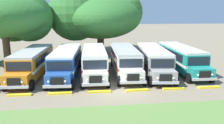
{
  "coord_description": "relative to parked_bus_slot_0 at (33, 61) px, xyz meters",
  "views": [
    {
      "loc": [
        -2.77,
        -18.89,
        6.8
      ],
      "look_at": [
        0.0,
        4.44,
        1.6
      ],
      "focal_mm": 36.36,
      "sensor_mm": 36.0,
      "label": 1
    }
  ],
  "objects": [
    {
      "name": "curb_wheelstop_2",
      "position": [
        6.82,
        -6.2,
        -1.51
      ],
      "size": [
        2.0,
        0.36,
        0.15
      ],
      "primitive_type": "cube",
      "color": "yellow",
      "rests_on": "ground_plane"
    },
    {
      "name": "parked_bus_slot_2",
      "position": [
        6.65,
        -0.08,
        0.0
      ],
      "size": [
        2.89,
        10.86,
        2.82
      ],
      "rotation": [
        0.0,
        0.0,
        -1.59
      ],
      "color": "silver",
      "rests_on": "ground_plane"
    },
    {
      "name": "parked_bus_slot_5",
      "position": [
        16.86,
        0.29,
        0.0
      ],
      "size": [
        2.81,
        10.85,
        2.82
      ],
      "rotation": [
        0.0,
        0.0,
        -1.58
      ],
      "color": "teal",
      "rests_on": "ground_plane"
    },
    {
      "name": "secondary_tree",
      "position": [
        -4.65,
        7.71,
        4.55
      ],
      "size": [
        12.68,
        13.94,
        9.62
      ],
      "color": "brown",
      "rests_on": "ground_plane"
    },
    {
      "name": "curb_wheelstop_5",
      "position": [
        16.81,
        -6.2,
        -1.51
      ],
      "size": [
        2.0,
        0.36,
        0.15
      ],
      "primitive_type": "cube",
      "color": "yellow",
      "rests_on": "ground_plane"
    },
    {
      "name": "curb_wheelstop_3",
      "position": [
        10.15,
        -6.2,
        -1.51
      ],
      "size": [
        2.0,
        0.36,
        0.15
      ],
      "primitive_type": "cube",
      "color": "yellow",
      "rests_on": "ground_plane"
    },
    {
      "name": "ground_plane",
      "position": [
        8.48,
        -5.84,
        -1.58
      ],
      "size": [
        220.0,
        220.0,
        0.0
      ],
      "primitive_type": "plane",
      "color": "#84755B"
    },
    {
      "name": "curb_wheelstop_0",
      "position": [
        0.16,
        -6.2,
        -1.51
      ],
      "size": [
        2.0,
        0.36,
        0.15
      ],
      "primitive_type": "cube",
      "color": "yellow",
      "rests_on": "ground_plane"
    },
    {
      "name": "parked_bus_slot_1",
      "position": [
        3.59,
        -0.22,
        0.0
      ],
      "size": [
        3.23,
        10.92,
        2.82
      ],
      "rotation": [
        0.0,
        0.0,
        -1.63
      ],
      "color": "#23519E",
      "rests_on": "ground_plane"
    },
    {
      "name": "curb_wheelstop_1",
      "position": [
        3.49,
        -6.2,
        -1.51
      ],
      "size": [
        2.0,
        0.36,
        0.15
      ],
      "primitive_type": "cube",
      "color": "yellow",
      "rests_on": "ground_plane"
    },
    {
      "name": "parked_bus_slot_4",
      "position": [
        13.33,
        -0.34,
        0.0
      ],
      "size": [
        3.63,
        10.98,
        2.82
      ],
      "rotation": [
        0.0,
        0.0,
        -1.67
      ],
      "color": "#9E9993",
      "rests_on": "ground_plane"
    },
    {
      "name": "parked_bus_slot_0",
      "position": [
        0.0,
        0.0,
        0.0
      ],
      "size": [
        3.22,
        10.92,
        2.82
      ],
      "rotation": [
        0.0,
        0.0,
        -1.63
      ],
      "color": "orange",
      "rests_on": "ground_plane"
    },
    {
      "name": "broad_shade_tree",
      "position": [
        7.81,
        12.92,
        4.7
      ],
      "size": [
        15.39,
        14.4,
        10.64
      ],
      "color": "brown",
      "rests_on": "ground_plane"
    },
    {
      "name": "curb_wheelstop_4",
      "position": [
        13.48,
        -6.2,
        -1.51
      ],
      "size": [
        2.0,
        0.36,
        0.15
      ],
      "primitive_type": "cube",
      "color": "yellow",
      "rests_on": "ground_plane"
    },
    {
      "name": "parked_bus_slot_3",
      "position": [
        10.14,
        0.12,
        0.0
      ],
      "size": [
        3.07,
        10.89,
        2.82
      ],
      "rotation": [
        0.0,
        0.0,
        -1.61
      ],
      "color": "silver",
      "rests_on": "ground_plane"
    }
  ]
}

